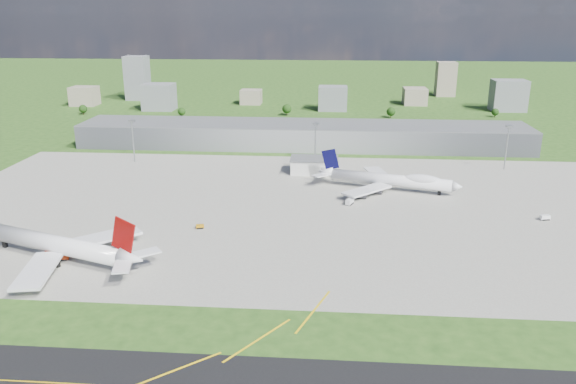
# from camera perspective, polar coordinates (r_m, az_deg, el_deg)

# --- Properties ---
(ground) EXTENTS (1400.00, 1400.00, 0.00)m
(ground) POSITION_cam_1_polar(r_m,az_deg,el_deg) (369.30, 1.37, 4.17)
(ground) COLOR #254A17
(ground) RESTS_ON ground
(apron) EXTENTS (360.00, 190.00, 0.08)m
(apron) POSITION_cam_1_polar(r_m,az_deg,el_deg) (263.49, 2.24, -1.59)
(apron) COLOR gray
(apron) RESTS_ON ground
(terminal) EXTENTS (300.00, 42.00, 15.00)m
(terminal) POSITION_cam_1_polar(r_m,az_deg,el_deg) (382.21, 1.51, 5.79)
(terminal) COLOR gray
(terminal) RESTS_ON ground
(ops_building) EXTENTS (26.00, 16.00, 8.00)m
(ops_building) POSITION_cam_1_polar(r_m,az_deg,el_deg) (319.54, 2.68, 2.68)
(ops_building) COLOR silver
(ops_building) RESTS_ON ground
(mast_west) EXTENTS (3.50, 2.00, 25.90)m
(mast_west) POSITION_cam_1_polar(r_m,az_deg,el_deg) (351.46, -15.52, 5.76)
(mast_west) COLOR gray
(mast_west) RESTS_ON ground
(mast_center) EXTENTS (3.50, 2.00, 25.90)m
(mast_center) POSITION_cam_1_polar(r_m,az_deg,el_deg) (330.83, 2.80, 5.66)
(mast_center) COLOR gray
(mast_center) RESTS_ON ground
(mast_east) EXTENTS (3.50, 2.00, 25.90)m
(mast_east) POSITION_cam_1_polar(r_m,az_deg,el_deg) (345.79, 21.41, 4.98)
(mast_east) COLOR gray
(mast_east) RESTS_ON ground
(airliner_red_twin) EXTENTS (76.49, 58.08, 21.70)m
(airliner_red_twin) POSITION_cam_1_polar(r_m,az_deg,el_deg) (223.83, -22.27, -5.07)
(airliner_red_twin) COLOR white
(airliner_red_twin) RESTS_ON ground
(airliner_blue_quad) EXTENTS (73.01, 56.16, 19.40)m
(airliner_blue_quad) POSITION_cam_1_polar(r_m,az_deg,el_deg) (291.97, 10.36, 1.20)
(airliner_blue_quad) COLOR white
(airliner_blue_quad) RESTS_ON ground
(fire_truck) EXTENTS (8.80, 5.52, 3.65)m
(fire_truck) POSITION_cam_1_polar(r_m,az_deg,el_deg) (225.41, -22.42, -6.02)
(fire_truck) COLOR #AE2B0C
(fire_truck) RESTS_ON ground
(tug_yellow) EXTENTS (3.72, 2.71, 1.69)m
(tug_yellow) POSITION_cam_1_polar(r_m,az_deg,el_deg) (241.07, -8.93, -3.50)
(tug_yellow) COLOR #BD7D0B
(tug_yellow) RESTS_ON ground
(van_white_near) EXTENTS (4.34, 5.91, 2.73)m
(van_white_near) POSITION_cam_1_polar(r_m,az_deg,el_deg) (268.57, 6.28, -1.00)
(van_white_near) COLOR silver
(van_white_near) RESTS_ON ground
(van_white_far) EXTENTS (4.60, 2.92, 2.24)m
(van_white_far) POSITION_cam_1_polar(r_m,az_deg,el_deg) (272.12, 24.64, -2.40)
(van_white_far) COLOR white
(van_white_far) RESTS_ON ground
(bldg_far_w) EXTENTS (24.00, 20.00, 18.00)m
(bldg_far_w) POSITION_cam_1_polar(r_m,az_deg,el_deg) (585.04, -19.98, 9.16)
(bldg_far_w) COLOR gray
(bldg_far_w) RESTS_ON ground
(bldg_w) EXTENTS (28.00, 22.00, 24.00)m
(bldg_w) POSITION_cam_1_polar(r_m,az_deg,el_deg) (537.81, -12.97, 9.40)
(bldg_w) COLOR slate
(bldg_w) RESTS_ON ground
(bldg_cw) EXTENTS (20.00, 18.00, 14.00)m
(bldg_cw) POSITION_cam_1_polar(r_m,az_deg,el_deg) (559.68, -3.77, 9.62)
(bldg_cw) COLOR gray
(bldg_cw) RESTS_ON ground
(bldg_c) EXTENTS (26.00, 20.00, 22.00)m
(bldg_c) POSITION_cam_1_polar(r_m,az_deg,el_deg) (523.82, 4.57, 9.47)
(bldg_c) COLOR slate
(bldg_c) RESTS_ON ground
(bldg_ce) EXTENTS (22.00, 24.00, 16.00)m
(bldg_ce) POSITION_cam_1_polar(r_m,az_deg,el_deg) (569.62, 12.75, 9.47)
(bldg_ce) COLOR gray
(bldg_ce) RESTS_ON ground
(bldg_e) EXTENTS (30.00, 22.00, 28.00)m
(bldg_e) POSITION_cam_1_polar(r_m,az_deg,el_deg) (557.06, 21.49, 9.12)
(bldg_e) COLOR slate
(bldg_e) RESTS_ON ground
(bldg_tall_w) EXTENTS (22.00, 20.00, 44.00)m
(bldg_tall_w) POSITION_cam_1_polar(r_m,az_deg,el_deg) (605.56, -15.06, 11.12)
(bldg_tall_w) COLOR slate
(bldg_tall_w) RESTS_ON ground
(bldg_tall_e) EXTENTS (20.00, 18.00, 36.00)m
(bldg_tall_e) POSITION_cam_1_polar(r_m,az_deg,el_deg) (633.72, 15.72, 10.99)
(bldg_tall_e) COLOR gray
(bldg_tall_e) RESTS_ON ground
(tree_far_w) EXTENTS (7.20, 7.20, 8.80)m
(tree_far_w) POSITION_cam_1_polar(r_m,az_deg,el_deg) (532.38, -20.11, 7.94)
(tree_far_w) COLOR #382314
(tree_far_w) RESTS_ON ground
(tree_w) EXTENTS (6.75, 6.75, 8.25)m
(tree_w) POSITION_cam_1_polar(r_m,az_deg,el_deg) (497.40, -10.76, 8.04)
(tree_w) COLOR #382314
(tree_w) RESTS_ON ground
(tree_c) EXTENTS (8.10, 8.10, 9.90)m
(tree_c) POSITION_cam_1_polar(r_m,az_deg,el_deg) (496.53, -0.12, 8.45)
(tree_c) COLOR #382314
(tree_c) RESTS_ON ground
(tree_e) EXTENTS (7.65, 7.65, 9.35)m
(tree_e) POSITION_cam_1_polar(r_m,az_deg,el_deg) (492.77, 10.43, 8.04)
(tree_e) COLOR #382314
(tree_e) RESTS_ON ground
(tree_far_e) EXTENTS (6.30, 6.30, 7.70)m
(tree_far_e) POSITION_cam_1_polar(r_m,az_deg,el_deg) (519.65, 20.31, 7.62)
(tree_far_e) COLOR #382314
(tree_far_e) RESTS_ON ground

